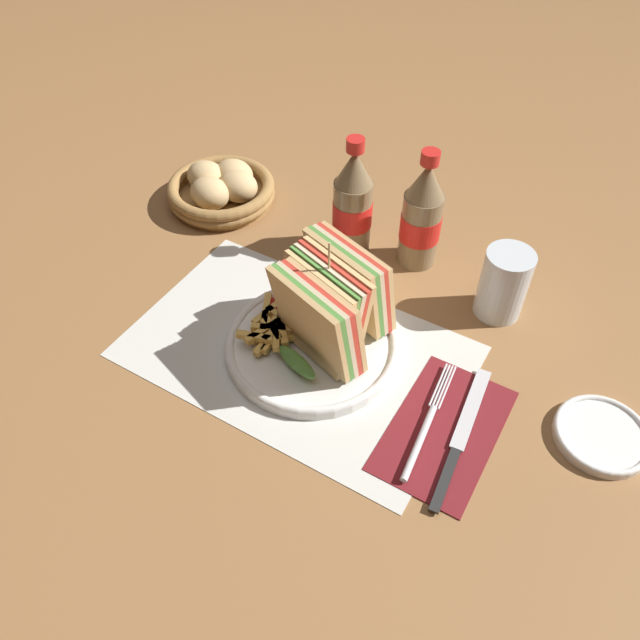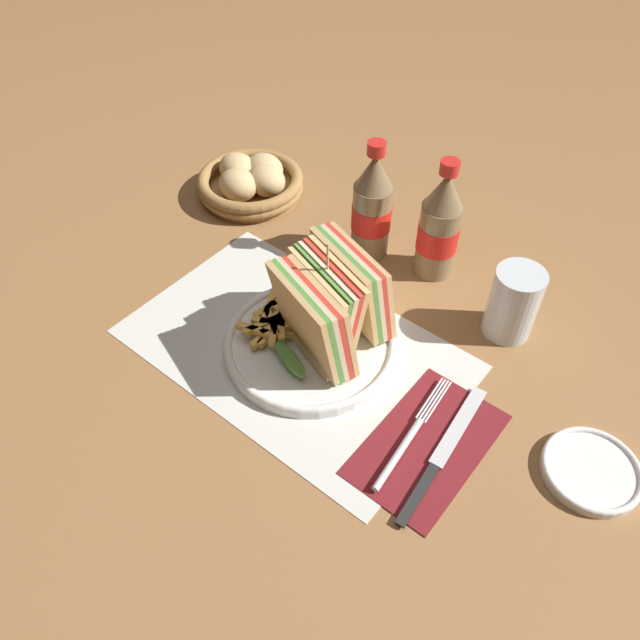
% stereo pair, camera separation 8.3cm
% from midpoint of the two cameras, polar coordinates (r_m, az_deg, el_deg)
% --- Properties ---
extents(ground_plane, '(4.00, 4.00, 0.00)m').
position_cam_midpoint_polar(ground_plane, '(0.86, -4.42, -2.43)').
color(ground_plane, olive).
extents(placemat, '(0.45, 0.28, 0.00)m').
position_cam_midpoint_polar(placemat, '(0.85, -4.71, -3.12)').
color(placemat, silver).
rests_on(placemat, ground_plane).
extents(plate_main, '(0.24, 0.24, 0.02)m').
position_cam_midpoint_polar(plate_main, '(0.84, -3.52, -2.38)').
color(plate_main, white).
rests_on(plate_main, ground_plane).
extents(club_sandwich, '(0.15, 0.19, 0.17)m').
position_cam_midpoint_polar(club_sandwich, '(0.80, -2.08, 1.26)').
color(club_sandwich, tan).
rests_on(club_sandwich, plate_main).
extents(fries_pile, '(0.09, 0.10, 0.02)m').
position_cam_midpoint_polar(fries_pile, '(0.84, -7.19, -0.93)').
color(fries_pile, gold).
rests_on(fries_pile, plate_main).
extents(ketchup_blob, '(0.05, 0.04, 0.02)m').
position_cam_midpoint_polar(ketchup_blob, '(0.87, -6.16, 0.96)').
color(ketchup_blob, maroon).
rests_on(ketchup_blob, plate_main).
extents(napkin, '(0.12, 0.20, 0.00)m').
position_cam_midpoint_polar(napkin, '(0.78, 8.29, -10.04)').
color(napkin, maroon).
rests_on(napkin, ground_plane).
extents(fork, '(0.03, 0.19, 0.01)m').
position_cam_midpoint_polar(fork, '(0.77, 6.43, -10.16)').
color(fork, silver).
rests_on(fork, napkin).
extents(knife, '(0.04, 0.22, 0.00)m').
position_cam_midpoint_polar(knife, '(0.77, 9.71, -10.67)').
color(knife, black).
rests_on(knife, napkin).
extents(coke_bottle_near, '(0.06, 0.06, 0.19)m').
position_cam_midpoint_polar(coke_bottle_near, '(0.96, 0.49, 10.48)').
color(coke_bottle_near, '#7A6647').
rests_on(coke_bottle_near, ground_plane).
extents(coke_bottle_far, '(0.06, 0.06, 0.19)m').
position_cam_midpoint_polar(coke_bottle_far, '(0.94, 6.75, 9.23)').
color(coke_bottle_far, '#7A6647').
rests_on(coke_bottle_far, ground_plane).
extents(glass_near, '(0.07, 0.07, 0.11)m').
position_cam_midpoint_polar(glass_near, '(0.89, 13.90, 3.10)').
color(glass_near, silver).
rests_on(glass_near, ground_plane).
extents(bread_basket, '(0.18, 0.18, 0.06)m').
position_cam_midpoint_polar(bread_basket, '(1.11, -11.17, 11.62)').
color(bread_basket, olive).
rests_on(bread_basket, ground_plane).
extents(side_saucer, '(0.11, 0.11, 0.01)m').
position_cam_midpoint_polar(side_saucer, '(0.82, 21.74, -9.91)').
color(side_saucer, white).
rests_on(side_saucer, ground_plane).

